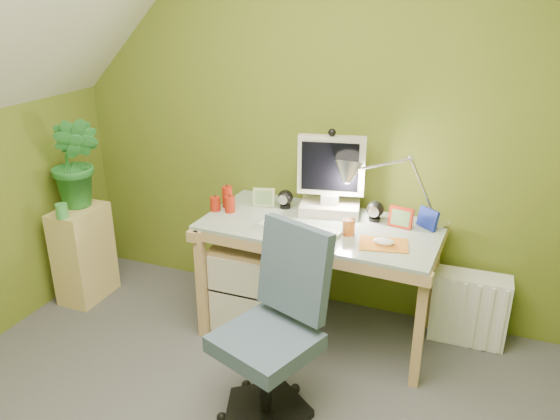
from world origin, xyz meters
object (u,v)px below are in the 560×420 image
(monitor, at_px, (331,174))
(desk_lamp, at_px, (412,174))
(radiator, at_px, (469,308))
(desk, at_px, (319,279))
(task_chair, at_px, (265,342))
(potted_plant, at_px, (76,162))
(side_ledge, at_px, (84,254))

(monitor, relative_size, desk_lamp, 0.83)
(radiator, bearing_deg, monitor, -177.54)
(monitor, xyz_separation_m, radiator, (0.84, 0.05, -0.73))
(desk, height_order, desk_lamp, desk_lamp)
(monitor, distance_m, task_chair, 1.08)
(potted_plant, relative_size, radiator, 1.39)
(desk_lamp, relative_size, side_ledge, 0.92)
(monitor, relative_size, task_chair, 0.57)
(side_ledge, relative_size, radiator, 1.49)
(desk, height_order, potted_plant, potted_plant)
(desk, height_order, monitor, monitor)
(potted_plant, bearing_deg, side_ledge, -90.00)
(desk_lamp, bearing_deg, radiator, 14.94)
(desk, relative_size, radiator, 3.10)
(potted_plant, relative_size, task_chair, 0.69)
(radiator, bearing_deg, side_ledge, -171.57)
(desk, distance_m, task_chair, 0.77)
(desk, xyz_separation_m, desk_lamp, (0.45, 0.18, 0.64))
(desk_lamp, relative_size, potted_plant, 0.99)
(task_chair, bearing_deg, side_ledge, 179.58)
(radiator, bearing_deg, desk, -165.60)
(side_ledge, height_order, radiator, side_ledge)
(desk, relative_size, desk_lamp, 2.26)
(side_ledge, distance_m, radiator, 2.43)
(side_ledge, height_order, potted_plant, potted_plant)
(desk, bearing_deg, radiator, 18.49)
(desk_lamp, height_order, side_ledge, desk_lamp)
(desk, relative_size, monitor, 2.73)
(desk, relative_size, side_ledge, 2.08)
(monitor, distance_m, potted_plant, 1.58)
(monitor, height_order, task_chair, monitor)
(side_ledge, bearing_deg, desk, 6.08)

